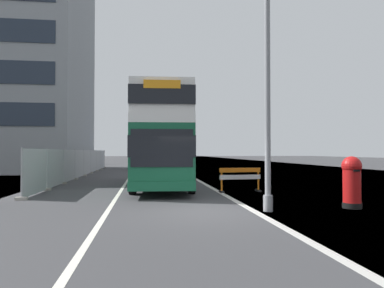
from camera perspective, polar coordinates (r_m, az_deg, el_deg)
ground at (r=11.35m, az=3.65°, el=-10.82°), size 140.00×280.00×0.10m
double_decker_bus at (r=19.09m, az=-4.66°, el=0.77°), size 3.24×11.16×4.72m
lamppost_foreground at (r=11.61m, az=11.90°, el=10.89°), size 0.29×0.70×9.03m
red_pillar_postbox at (r=12.88m, az=24.07°, el=-5.19°), size 0.63×0.63×1.70m
roadworks_barrier at (r=16.60m, az=7.65°, el=-5.15°), size 1.97×0.61×1.10m
construction_site_fence at (r=28.36m, az=-16.87°, el=-2.95°), size 0.44×27.40×2.02m
car_oncoming_near at (r=37.81m, az=-6.93°, el=-2.47°), size 1.92×4.13×2.20m
car_receding_mid at (r=44.08m, az=-5.85°, el=-2.26°), size 1.95×4.17×2.25m
bare_tree_far_verge_near at (r=43.13m, az=-20.27°, el=-0.32°), size 2.84×2.62×4.69m
bare_tree_far_verge_mid at (r=55.40m, az=-17.39°, el=-0.54°), size 2.46×2.14×4.91m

